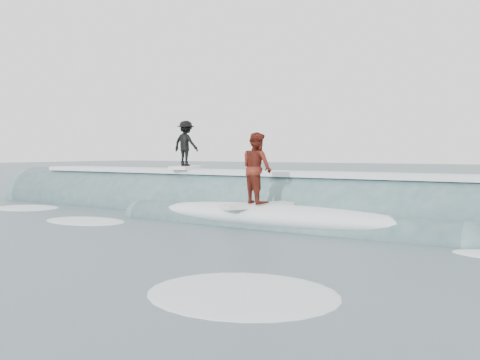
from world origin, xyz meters
The scene contains 6 objects.
ground centered at (0.00, 0.00, 0.00)m, with size 160.00×160.00×0.00m, color #3F575C.
breaking_wave centered at (0.17, 5.12, 0.03)m, with size 23.64×4.05×2.55m.
surfer_black centered at (-2.79, 5.33, 2.09)m, with size 1.25×2.06×1.59m.
surfer_red centered at (1.30, 3.13, 1.41)m, with size 1.33×2.05×1.91m.
whitewater centered at (0.67, -0.43, 0.00)m, with size 17.50×9.05×0.10m.
far_swells centered at (-0.46, 17.65, 0.00)m, with size 41.42×8.65×0.80m.
Camera 1 is at (8.36, -8.49, 1.90)m, focal length 40.00 mm.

